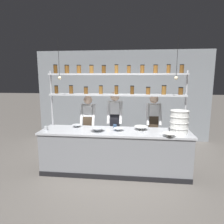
# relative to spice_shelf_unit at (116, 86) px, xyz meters

# --- Properties ---
(ground_plane) EXTENTS (40.00, 40.00, 0.00)m
(ground_plane) POSITION_rel_spice_shelf_unit_xyz_m (0.00, -0.33, -1.84)
(ground_plane) COLOR #5B5651
(back_wall) EXTENTS (5.55, 0.12, 2.86)m
(back_wall) POSITION_rel_spice_shelf_unit_xyz_m (0.00, 2.07, -0.42)
(back_wall) COLOR gray
(back_wall) RESTS_ON ground_plane
(prep_counter) EXTENTS (3.15, 0.76, 0.92)m
(prep_counter) POSITION_rel_spice_shelf_unit_xyz_m (0.00, -0.33, -1.38)
(prep_counter) COLOR gray
(prep_counter) RESTS_ON ground_plane
(spice_shelf_unit) EXTENTS (3.03, 0.28, 2.31)m
(spice_shelf_unit) POSITION_rel_spice_shelf_unit_xyz_m (0.00, 0.00, 0.00)
(spice_shelf_unit) COLOR #ADAFB5
(spice_shelf_unit) RESTS_ON ground_plane
(chef_left) EXTENTS (0.36, 0.28, 1.60)m
(chef_left) POSITION_rel_spice_shelf_unit_xyz_m (-0.70, 0.25, -0.93)
(chef_left) COLOR black
(chef_left) RESTS_ON ground_plane
(chef_center) EXTENTS (0.36, 0.29, 1.69)m
(chef_center) POSITION_rel_spice_shelf_unit_xyz_m (-0.06, 0.28, -0.86)
(chef_center) COLOR black
(chef_center) RESTS_ON ground_plane
(chef_right) EXTENTS (0.37, 0.29, 1.63)m
(chef_right) POSITION_rel_spice_shelf_unit_xyz_m (0.86, 0.39, -0.91)
(chef_right) COLOR black
(chef_right) RESTS_ON ground_plane
(container_stack) EXTENTS (0.37, 0.37, 0.46)m
(container_stack) POSITION_rel_spice_shelf_unit_xyz_m (1.30, -0.36, -0.69)
(container_stack) COLOR white
(container_stack) RESTS_ON prep_counter
(prep_bowl_near_left) EXTENTS (0.29, 0.29, 0.08)m
(prep_bowl_near_left) POSITION_rel_spice_shelf_unit_xyz_m (0.55, -0.21, -0.88)
(prep_bowl_near_left) COLOR silver
(prep_bowl_near_left) RESTS_ON prep_counter
(prep_bowl_center_front) EXTENTS (0.21, 0.21, 0.06)m
(prep_bowl_center_front) POSITION_rel_spice_shelf_unit_xyz_m (-0.88, -0.12, -0.90)
(prep_bowl_center_front) COLOR #B2B7BC
(prep_bowl_center_front) RESTS_ON prep_counter
(prep_bowl_center_back) EXTENTS (0.22, 0.22, 0.06)m
(prep_bowl_center_back) POSITION_rel_spice_shelf_unit_xyz_m (0.08, -0.33, -0.89)
(prep_bowl_center_back) COLOR silver
(prep_bowl_center_back) RESTS_ON prep_counter
(prep_bowl_near_right) EXTENTS (0.30, 0.30, 0.08)m
(prep_bowl_near_right) POSITION_rel_spice_shelf_unit_xyz_m (-0.36, -0.43, -0.88)
(prep_bowl_near_right) COLOR #B2B7BC
(prep_bowl_near_right) RESTS_ON prep_counter
(prep_bowl_far_left) EXTENTS (0.26, 0.26, 0.07)m
(prep_bowl_far_left) POSITION_rel_spice_shelf_unit_xyz_m (1.07, -0.64, -0.89)
(prep_bowl_far_left) COLOR silver
(prep_bowl_far_left) RESTS_ON prep_counter
(serving_cup_front) EXTENTS (0.07, 0.07, 0.09)m
(serving_cup_front) POSITION_rel_spice_shelf_unit_xyz_m (-1.45, -0.46, -0.88)
(serving_cup_front) COLOR #B2B7BC
(serving_cup_front) RESTS_ON prep_counter
(serving_cup_by_board) EXTENTS (0.08, 0.08, 0.08)m
(serving_cup_by_board) POSITION_rel_spice_shelf_unit_xyz_m (-0.02, -0.10, -0.88)
(serving_cup_by_board) COLOR #334C70
(serving_cup_by_board) RESTS_ON prep_counter
(pendant_light_row) EXTENTS (2.42, 0.07, 0.83)m
(pendant_light_row) POSITION_rel_spice_shelf_unit_xyz_m (0.02, -0.33, 0.22)
(pendant_light_row) COLOR black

